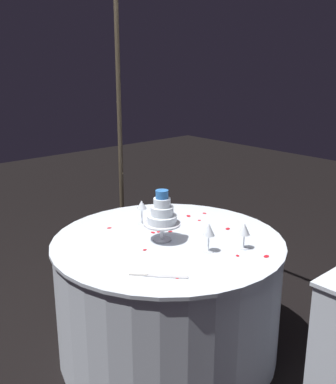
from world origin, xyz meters
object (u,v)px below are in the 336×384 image
(main_table, at_px, (168,295))
(cake_knife, at_px, (155,276))
(wine_glass_0, at_px, (244,230))
(decorative_arch, at_px, (224,85))
(wine_glass_1, at_px, (142,206))
(wine_glass_2, at_px, (209,231))
(tiered_cake, at_px, (162,214))

(main_table, relative_size, cake_knife, 5.90)
(wine_glass_0, bearing_deg, cake_knife, -96.69)
(decorative_arch, relative_size, wine_glass_0, 16.46)
(decorative_arch, height_order, cake_knife, decorative_arch)
(decorative_arch, bearing_deg, main_table, -89.87)
(cake_knife, bearing_deg, wine_glass_1, 146.19)
(wine_glass_2, bearing_deg, decorative_arch, 124.70)
(tiered_cake, bearing_deg, cake_knife, -45.58)
(wine_glass_1, xyz_separation_m, wine_glass_2, (0.59, 0.00, 0.00))
(wine_glass_0, bearing_deg, tiered_cake, -146.49)
(wine_glass_1, height_order, cake_knife, wine_glass_1)
(main_table, xyz_separation_m, tiered_cake, (-0.01, -0.03, 0.53))
(tiered_cake, relative_size, wine_glass_0, 2.02)
(wine_glass_0, xyz_separation_m, wine_glass_1, (-0.70, -0.18, 0.01))
(wine_glass_1, bearing_deg, tiered_cake, -15.52)
(wine_glass_0, distance_m, wine_glass_2, 0.21)
(decorative_arch, distance_m, wine_glass_0, 0.90)
(decorative_arch, xyz_separation_m, wine_glass_1, (-0.31, -0.41, -0.76))
(wine_glass_2, bearing_deg, wine_glass_1, -179.77)
(main_table, distance_m, wine_glass_0, 0.66)
(tiered_cake, bearing_deg, wine_glass_1, 164.48)
(wine_glass_2, height_order, cake_knife, wine_glass_2)
(main_table, relative_size, tiered_cake, 4.50)
(decorative_arch, bearing_deg, wine_glass_2, -55.30)
(wine_glass_0, relative_size, wine_glass_1, 0.95)
(wine_glass_2, bearing_deg, cake_knife, -85.51)
(wine_glass_1, bearing_deg, main_table, -8.76)
(main_table, distance_m, tiered_cake, 0.54)
(main_table, distance_m, cake_knife, 0.62)
(wine_glass_0, height_order, cake_knife, wine_glass_0)
(wine_glass_2, bearing_deg, main_table, -169.98)
(decorative_arch, relative_size, tiered_cake, 8.13)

